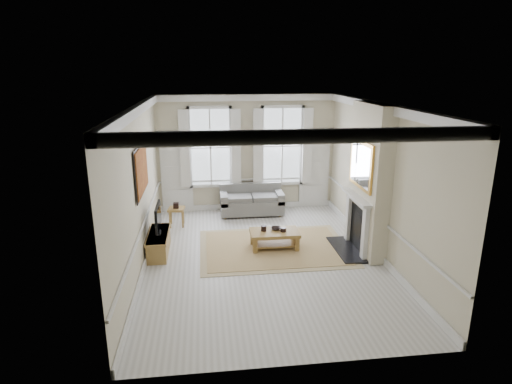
{
  "coord_description": "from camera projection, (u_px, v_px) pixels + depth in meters",
  "views": [
    {
      "loc": [
        -1.22,
        -8.7,
        4.13
      ],
      "look_at": [
        -0.03,
        1.06,
        1.25
      ],
      "focal_mm": 30.0,
      "sensor_mm": 36.0,
      "label": 1
    }
  ],
  "objects": [
    {
      "name": "right_wall",
      "position": [
        380.0,
        182.0,
        9.42
      ],
      "size": [
        0.0,
        7.2,
        7.2
      ],
      "primitive_type": "plane",
      "rotation": [
        1.57,
        0.0,
        -1.57
      ],
      "color": "beige",
      "rests_on": "floor"
    },
    {
      "name": "chimney_breast",
      "position": [
        369.0,
        180.0,
        9.59
      ],
      "size": [
        0.35,
        1.7,
        3.38
      ],
      "primitive_type": "cube",
      "color": "beige",
      "rests_on": "floor"
    },
    {
      "name": "left_wall",
      "position": [
        139.0,
        190.0,
        8.81
      ],
      "size": [
        0.0,
        7.2,
        7.2
      ],
      "primitive_type": "plane",
      "rotation": [
        1.57,
        0.0,
        1.57
      ],
      "color": "beige",
      "rests_on": "floor"
    },
    {
      "name": "back_wall",
      "position": [
        246.0,
        153.0,
        12.54
      ],
      "size": [
        5.2,
        0.0,
        5.2
      ],
      "primitive_type": "plane",
      "rotation": [
        1.57,
        0.0,
        0.0
      ],
      "color": "beige",
      "rests_on": "floor"
    },
    {
      "name": "tv",
      "position": [
        158.0,
        217.0,
        9.66
      ],
      "size": [
        0.08,
        0.9,
        0.68
      ],
      "color": "black",
      "rests_on": "tv_stand"
    },
    {
      "name": "coffee_table",
      "position": [
        274.0,
        234.0,
        10.05
      ],
      "size": [
        1.15,
        0.68,
        0.43
      ],
      "rotation": [
        0.0,
        0.0,
        -0.01
      ],
      "color": "brown",
      "rests_on": "rug"
    },
    {
      "name": "door_right",
      "position": [
        314.0,
        170.0,
        12.9
      ],
      "size": [
        0.9,
        0.08,
        2.3
      ],
      "primitive_type": "cube",
      "color": "silver",
      "rests_on": "floor"
    },
    {
      "name": "window_right",
      "position": [
        282.0,
        146.0,
        12.56
      ],
      "size": [
        1.26,
        0.2,
        2.2
      ],
      "primitive_type": null,
      "color": "#B2BCC6",
      "rests_on": "back_wall"
    },
    {
      "name": "fireplace",
      "position": [
        357.0,
        221.0,
        9.83
      ],
      "size": [
        0.21,
        1.45,
        1.33
      ],
      "color": "silver",
      "rests_on": "floor"
    },
    {
      "name": "painting",
      "position": [
        141.0,
        170.0,
        9.0
      ],
      "size": [
        0.05,
        1.66,
        1.06
      ],
      "primitive_type": "cube",
      "color": "#A25F1B",
      "rests_on": "left_wall"
    },
    {
      "name": "hearth",
      "position": [
        346.0,
        249.0,
        10.01
      ],
      "size": [
        0.55,
        1.5,
        0.05
      ],
      "primitive_type": "cube",
      "color": "black",
      "rests_on": "floor"
    },
    {
      "name": "ceramic_pot_b",
      "position": [
        283.0,
        230.0,
        9.99
      ],
      "size": [
        0.13,
        0.13,
        0.1
      ],
      "primitive_type": "cylinder",
      "color": "black",
      "rests_on": "coffee_table"
    },
    {
      "name": "rug",
      "position": [
        274.0,
        248.0,
        10.14
      ],
      "size": [
        3.5,
        2.6,
        0.02
      ],
      "primitive_type": "cube",
      "color": "#A58555",
      "rests_on": "floor"
    },
    {
      "name": "sofa",
      "position": [
        251.0,
        202.0,
        12.46
      ],
      "size": [
        1.81,
        0.88,
        0.85
      ],
      "color": "slate",
      "rests_on": "floor"
    },
    {
      "name": "mirror",
      "position": [
        361.0,
        165.0,
        9.46
      ],
      "size": [
        0.06,
        1.26,
        1.06
      ],
      "primitive_type": "cube",
      "color": "gold",
      "rests_on": "chimney_breast"
    },
    {
      "name": "bowl",
      "position": [
        276.0,
        228.0,
        10.12
      ],
      "size": [
        0.27,
        0.27,
        0.06
      ],
      "primitive_type": "imported",
      "rotation": [
        0.0,
        0.0,
        -0.19
      ],
      "color": "black",
      "rests_on": "coffee_table"
    },
    {
      "name": "ceramic_pot_a",
      "position": [
        264.0,
        228.0,
        10.03
      ],
      "size": [
        0.13,
        0.13,
        0.13
      ],
      "primitive_type": "cylinder",
      "color": "black",
      "rests_on": "coffee_table"
    },
    {
      "name": "side_table",
      "position": [
        176.0,
        212.0,
        11.47
      ],
      "size": [
        0.46,
        0.46,
        0.5
      ],
      "rotation": [
        0.0,
        0.0,
        -0.12
      ],
      "color": "brown",
      "rests_on": "floor"
    },
    {
      "name": "tv_stand",
      "position": [
        159.0,
        243.0,
        9.83
      ],
      "size": [
        0.43,
        1.33,
        0.47
      ],
      "primitive_type": "cube",
      "color": "brown",
      "rests_on": "floor"
    },
    {
      "name": "floor",
      "position": [
        263.0,
        258.0,
        9.59
      ],
      "size": [
        7.2,
        7.2,
        0.0
      ],
      "primitive_type": "plane",
      "color": "#B7B5AD",
      "rests_on": "ground"
    },
    {
      "name": "window_left",
      "position": [
        210.0,
        148.0,
        12.31
      ],
      "size": [
        1.26,
        0.2,
        2.2
      ],
      "primitive_type": null,
      "color": "#B2BCC6",
      "rests_on": "back_wall"
    },
    {
      "name": "ceiling",
      "position": [
        264.0,
        105.0,
        8.63
      ],
      "size": [
        7.2,
        7.2,
        0.0
      ],
      "primitive_type": "plane",
      "rotation": [
        3.14,
        0.0,
        0.0
      ],
      "color": "white",
      "rests_on": "back_wall"
    },
    {
      "name": "door_left",
      "position": [
        177.0,
        174.0,
        12.42
      ],
      "size": [
        0.9,
        0.08,
        2.3
      ],
      "primitive_type": "cube",
      "color": "silver",
      "rests_on": "floor"
    }
  ]
}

